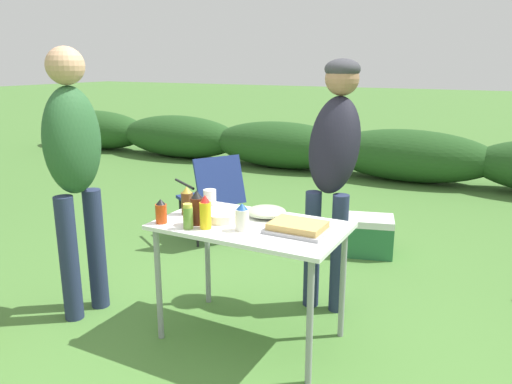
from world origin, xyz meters
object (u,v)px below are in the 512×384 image
object	(u,v)px
mayo_bottle	(242,218)
paper_cup_stack	(210,201)
hot_sauce_bottle	(161,212)
beer_bottle	(187,201)
standing_person_in_gray_fleece	(74,160)
folding_table	(251,236)
cooler_box	(365,235)
bbq_sauce_bottle	(197,208)
standing_person_in_navy_coat	(334,152)
plate_stack	(224,215)
food_tray	(298,227)
mixing_bowl	(266,212)
relish_jar	(188,216)
camp_chair_near_hedge	(212,193)
mustard_bottle	(205,213)

from	to	relation	value
mayo_bottle	paper_cup_stack	bearing A→B (deg)	148.14
hot_sauce_bottle	beer_bottle	world-z (taller)	beer_bottle
mayo_bottle	standing_person_in_gray_fleece	bearing A→B (deg)	-174.27
folding_table	beer_bottle	world-z (taller)	beer_bottle
standing_person_in_gray_fleece	cooler_box	bearing A→B (deg)	-27.47
folding_table	bbq_sauce_bottle	xyz separation A→B (m)	(-0.27, -0.15, 0.17)
bbq_sauce_bottle	standing_person_in_navy_coat	bearing A→B (deg)	58.06
plate_stack	hot_sauce_bottle	distance (m)	0.37
food_tray	mixing_bowl	xyz separation A→B (m)	(-0.28, 0.18, 0.00)
standing_person_in_navy_coat	mixing_bowl	bearing A→B (deg)	-118.26
beer_bottle	cooler_box	xyz separation A→B (m)	(0.68, 1.71, -0.65)
plate_stack	relish_jar	world-z (taller)	relish_jar
paper_cup_stack	bbq_sauce_bottle	size ratio (longest dim) A/B	0.69
folding_table	relish_jar	distance (m)	0.39
mayo_bottle	camp_chair_near_hedge	distance (m)	1.91
standing_person_in_gray_fleece	cooler_box	world-z (taller)	standing_person_in_gray_fleece
plate_stack	mixing_bowl	distance (m)	0.26
standing_person_in_navy_coat	camp_chair_near_hedge	size ratio (longest dim) A/B	2.03
bbq_sauce_bottle	standing_person_in_navy_coat	xyz separation A→B (m)	(0.53, 0.85, 0.24)
standing_person_in_gray_fleece	paper_cup_stack	bearing A→B (deg)	-59.01
cooler_box	bbq_sauce_bottle	bearing A→B (deg)	58.89
mustard_bottle	mayo_bottle	world-z (taller)	mustard_bottle
food_tray	paper_cup_stack	world-z (taller)	paper_cup_stack
beer_bottle	camp_chair_near_hedge	distance (m)	1.58
bbq_sauce_bottle	camp_chair_near_hedge	xyz separation A→B (m)	(-0.87, 1.51, -0.37)
hot_sauce_bottle	standing_person_in_gray_fleece	bearing A→B (deg)	-179.22
relish_jar	hot_sauce_bottle	world-z (taller)	same
mustard_bottle	mayo_bottle	bearing A→B (deg)	18.66
relish_jar	standing_person_in_gray_fleece	world-z (taller)	standing_person_in_gray_fleece
mixing_bowl	plate_stack	bearing A→B (deg)	-140.10
food_tray	cooler_box	world-z (taller)	food_tray
food_tray	standing_person_in_navy_coat	distance (m)	0.77
plate_stack	beer_bottle	bearing A→B (deg)	-176.11
standing_person_in_navy_coat	food_tray	bearing A→B (deg)	-90.00
food_tray	standing_person_in_navy_coat	world-z (taller)	standing_person_in_navy_coat
plate_stack	relish_jar	size ratio (longest dim) A/B	1.77
standing_person_in_navy_coat	camp_chair_near_hedge	distance (m)	1.67
paper_cup_stack	standing_person_in_navy_coat	size ratio (longest dim) A/B	0.08
mixing_bowl	mayo_bottle	world-z (taller)	mayo_bottle
food_tray	beer_bottle	distance (m)	0.75
hot_sauce_bottle	cooler_box	bearing A→B (deg)	69.75
hot_sauce_bottle	cooler_box	size ratio (longest dim) A/B	0.27
food_tray	camp_chair_near_hedge	world-z (taller)	camp_chair_near_hedge
food_tray	camp_chair_near_hedge	distance (m)	2.01
cooler_box	food_tray	bearing A→B (deg)	76.39
folding_table	plate_stack	distance (m)	0.21
bbq_sauce_bottle	mustard_bottle	bearing A→B (deg)	-24.67
folding_table	mustard_bottle	world-z (taller)	mustard_bottle
mayo_bottle	standing_person_in_navy_coat	world-z (taller)	standing_person_in_navy_coat
plate_stack	beer_bottle	world-z (taller)	beer_bottle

